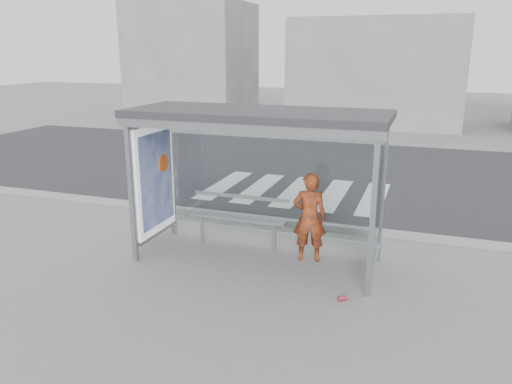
# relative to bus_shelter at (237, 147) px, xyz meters

# --- Properties ---
(ground) EXTENTS (80.00, 80.00, 0.00)m
(ground) POSITION_rel_bus_shelter_xyz_m (0.37, -0.06, -1.98)
(ground) COLOR slate
(ground) RESTS_ON ground
(road) EXTENTS (30.00, 10.00, 0.01)m
(road) POSITION_rel_bus_shelter_xyz_m (0.37, 6.94, -1.98)
(road) COLOR #242427
(road) RESTS_ON ground
(curb) EXTENTS (30.00, 0.18, 0.12)m
(curb) POSITION_rel_bus_shelter_xyz_m (0.37, 1.89, -1.92)
(curb) COLOR gray
(curb) RESTS_ON ground
(crosswalk) EXTENTS (4.55, 3.00, 0.00)m
(crosswalk) POSITION_rel_bus_shelter_xyz_m (-0.13, 4.44, -1.98)
(crosswalk) COLOR silver
(crosswalk) RESTS_ON ground
(bus_shelter) EXTENTS (4.25, 1.65, 2.62)m
(bus_shelter) POSITION_rel_bus_shelter_xyz_m (0.00, 0.00, 0.00)
(bus_shelter) COLOR gray
(bus_shelter) RESTS_ON ground
(building_left) EXTENTS (6.00, 5.00, 6.00)m
(building_left) POSITION_rel_bus_shelter_xyz_m (-9.63, 17.94, 1.02)
(building_left) COLOR slate
(building_left) RESTS_ON ground
(building_center) EXTENTS (8.00, 5.00, 5.00)m
(building_center) POSITION_rel_bus_shelter_xyz_m (0.37, 17.94, 0.52)
(building_center) COLOR slate
(building_center) RESTS_ON ground
(person) EXTENTS (0.64, 0.49, 1.58)m
(person) POSITION_rel_bus_shelter_xyz_m (1.22, 0.25, -1.20)
(person) COLOR #D85B14
(person) RESTS_ON ground
(bench) EXTENTS (1.85, 0.32, 0.96)m
(bench) POSITION_rel_bus_shelter_xyz_m (-0.18, 0.44, -1.42)
(bench) COLOR gray
(bench) RESTS_ON ground
(soda_can) EXTENTS (0.15, 0.14, 0.07)m
(soda_can) POSITION_rel_bus_shelter_xyz_m (2.04, -1.04, -1.95)
(soda_can) COLOR #E14254
(soda_can) RESTS_ON ground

